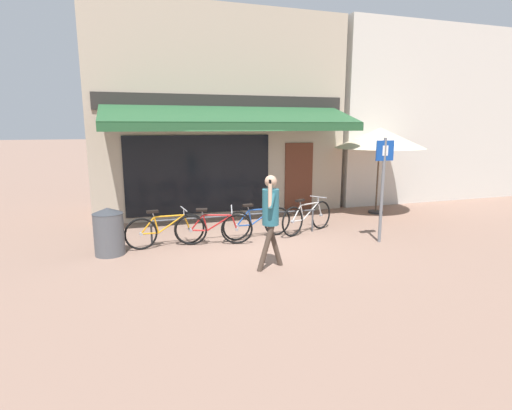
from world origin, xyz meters
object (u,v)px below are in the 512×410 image
at_px(bicycle_red, 214,229).
at_px(parking_sign, 383,179).
at_px(bicycle_silver, 307,217).
at_px(bicycle_orange, 166,230).
at_px(bicycle_blue, 257,222).
at_px(cafe_parasol, 380,138).
at_px(pedestrian_adult, 271,211).
at_px(litter_bin, 109,231).

bearing_deg(bicycle_red, parking_sign, -0.99).
height_order(bicycle_red, bicycle_silver, bicycle_red).
bearing_deg(parking_sign, bicycle_orange, 166.38).
xyz_separation_m(bicycle_blue, bicycle_silver, (1.33, 0.10, 0.01)).
xyz_separation_m(bicycle_red, cafe_parasol, (5.38, 1.76, 1.87)).
distance_m(bicycle_red, parking_sign, 3.90).
distance_m(bicycle_red, pedestrian_adult, 2.01).
xyz_separation_m(litter_bin, cafe_parasol, (7.55, 1.76, 1.75)).
relative_size(bicycle_red, bicycle_silver, 1.02).
distance_m(pedestrian_adult, cafe_parasol, 5.98).
distance_m(bicycle_orange, pedestrian_adult, 2.69).
bearing_deg(bicycle_silver, bicycle_orange, 157.96).
xyz_separation_m(bicycle_blue, litter_bin, (-3.26, -0.24, 0.12)).
bearing_deg(cafe_parasol, parking_sign, -123.04).
height_order(litter_bin, cafe_parasol, cafe_parasol).
relative_size(bicycle_orange, bicycle_red, 1.02).
bearing_deg(bicycle_orange, pedestrian_adult, -55.37).
xyz_separation_m(bicycle_orange, bicycle_red, (1.02, -0.20, 0.00)).
distance_m(bicycle_red, litter_bin, 2.17).
bearing_deg(litter_bin, cafe_parasol, 13.10).
xyz_separation_m(bicycle_silver, cafe_parasol, (2.97, 1.42, 1.86)).
bearing_deg(cafe_parasol, bicycle_red, -161.86).
relative_size(bicycle_silver, parking_sign, 0.71).
bearing_deg(litter_bin, parking_sign, -9.15).
bearing_deg(bicycle_blue, bicycle_orange, 173.65).
relative_size(bicycle_orange, pedestrian_adult, 1.00).
relative_size(litter_bin, parking_sign, 0.42).
bearing_deg(bicycle_silver, bicycle_red, 163.62).
distance_m(bicycle_blue, bicycle_silver, 1.33).
bearing_deg(pedestrian_adult, bicycle_red, -69.57).
distance_m(bicycle_orange, cafe_parasol, 6.86).
xyz_separation_m(pedestrian_adult, parking_sign, (2.95, 0.82, 0.35)).
bearing_deg(parking_sign, litter_bin, 170.85).
bearing_deg(bicycle_orange, bicycle_red, -17.61).
xyz_separation_m(bicycle_orange, cafe_parasol, (6.41, 1.56, 1.87)).
bearing_deg(bicycle_orange, litter_bin, -177.01).
height_order(litter_bin, parking_sign, parking_sign).
height_order(pedestrian_adult, litter_bin, pedestrian_adult).
xyz_separation_m(parking_sign, cafe_parasol, (1.75, 2.69, 0.80)).
xyz_separation_m(bicycle_orange, bicycle_silver, (3.44, 0.14, 0.01)).
bearing_deg(bicycle_blue, bicycle_silver, -3.36).
bearing_deg(bicycle_silver, cafe_parasol, 1.29).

